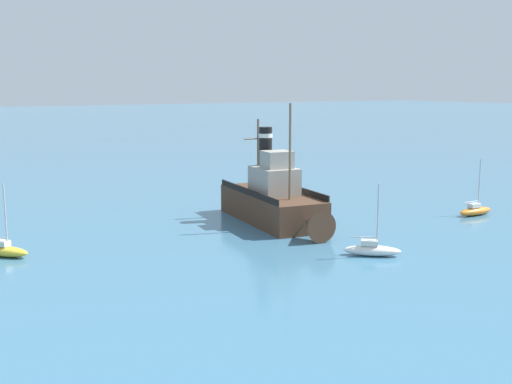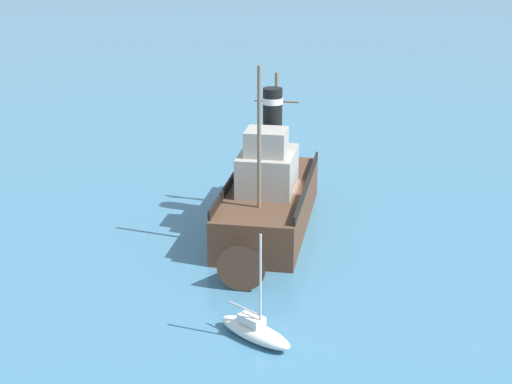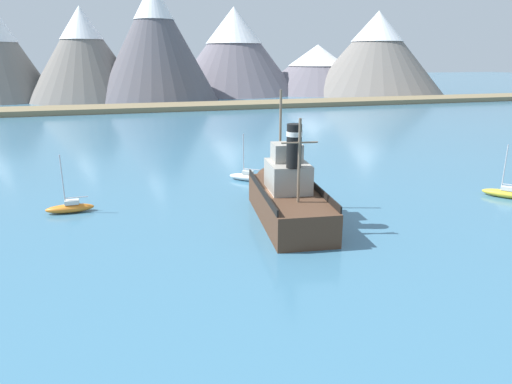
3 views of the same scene
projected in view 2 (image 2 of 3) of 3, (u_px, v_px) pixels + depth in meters
name	position (u px, v px, depth m)	size (l,w,h in m)	color
ground_plane	(280.00, 226.00, 45.09)	(600.00, 600.00, 0.00)	teal
old_tugboat	(267.00, 200.00, 43.87)	(5.77, 14.70, 9.90)	#4C3323
sailboat_white	(255.00, 331.00, 32.94)	(3.62, 3.28, 4.90)	white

